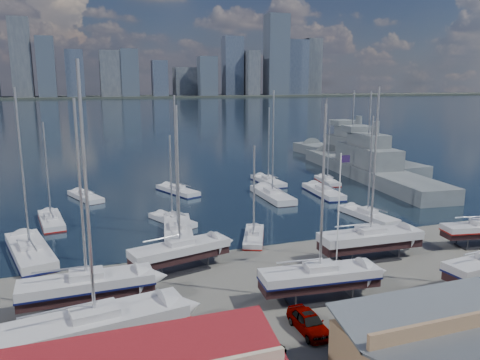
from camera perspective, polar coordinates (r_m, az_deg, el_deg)
name	(u,v)px	position (r m, az deg, el deg)	size (l,w,h in m)	color
ground	(319,279)	(45.30, 9.60, -11.76)	(1400.00, 1400.00, 0.00)	#605E59
water	(103,109)	(347.17, -16.33, 8.27)	(1400.00, 600.00, 0.40)	#1A293D
far_shore	(89,97)	(606.67, -17.89, 9.58)	(1400.00, 80.00, 2.20)	#2D332D
skyline	(81,65)	(600.35, -18.87, 13.14)	(639.14, 43.80, 107.69)	#475166
shed_grey	(449,347)	(32.88, 24.11, -18.06)	(12.60, 8.40, 4.17)	#8C6B4C
sailboat_cradle_0	(87,286)	(40.02, -18.13, -12.16)	(10.53, 3.15, 16.86)	#2D2D33
sailboat_cradle_1	(96,327)	(33.47, -17.20, -16.78)	(12.50, 5.20, 19.33)	#2D2D33
sailboat_cradle_2	(180,251)	(45.99, -7.32, -8.54)	(10.16, 5.02, 15.98)	#2D2D33
sailboat_cradle_3	(320,277)	(40.31, 9.68, -11.59)	(10.36, 3.77, 16.36)	#2D2D33
sailboat_cradle_4	(370,239)	(50.43, 15.59, -6.94)	(11.00, 3.54, 17.62)	#2D2D33
sailboat_moored_0	(30,253)	(54.61, -24.19, -8.16)	(6.15, 12.76, 18.39)	black
sailboat_moored_1	(51,221)	(65.71, -22.01, -4.71)	(3.79, 9.51, 13.82)	black
sailboat_moored_2	(86,197)	(77.47, -18.31, -2.01)	(5.45, 9.14, 13.35)	black
sailboat_moored_3	(178,233)	(57.01, -7.58, -6.38)	(5.26, 12.03, 17.40)	black
sailboat_moored_4	(172,221)	(61.85, -8.26, -4.93)	(5.21, 8.21, 12.04)	black
sailboat_moored_5	(178,191)	(78.22, -7.61, -1.40)	(5.97, 9.85, 14.25)	black
sailboat_moored_6	(254,237)	(54.93, 1.69, -6.98)	(5.10, 7.99, 11.61)	black
sailboat_moored_7	(272,196)	(74.33, 3.96, -2.00)	(3.41, 11.73, 17.66)	black
sailboat_moored_8	(268,182)	(85.12, 3.46, -0.24)	(3.38, 9.80, 14.40)	black
sailboat_moored_9	(367,216)	(65.55, 15.28, -4.28)	(3.75, 9.79, 14.42)	black
sailboat_moored_10	(323,193)	(77.74, 10.10, -1.56)	(3.88, 11.07, 16.24)	black
sailboat_moored_11	(327,181)	(87.00, 10.60, -0.16)	(3.57, 8.38, 12.13)	black
naval_ship_east	(367,169)	(93.67, 15.20, 1.31)	(12.31, 46.41, 18.13)	slate
naval_ship_west	(351,155)	(110.52, 13.38, 2.94)	(8.90, 43.14, 17.86)	slate
car_a	(309,322)	(36.15, 8.38, -16.74)	(1.83, 4.54, 1.55)	gray
car_b	(254,355)	(32.20, 1.69, -20.52)	(1.58, 4.54, 1.50)	gray
car_c	(435,307)	(40.92, 22.71, -14.13)	(2.34, 5.08, 1.41)	gray
flagpole	(340,204)	(45.58, 12.05, -2.90)	(1.02, 0.12, 11.55)	white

